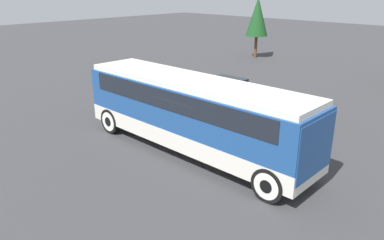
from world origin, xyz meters
name	(u,v)px	position (x,y,z in m)	size (l,w,h in m)	color
ground_plane	(192,151)	(0.00, 0.00, 0.00)	(120.00, 120.00, 0.00)	#38383A
tour_bus	(194,109)	(0.10, 0.00, 1.89)	(10.72, 2.51, 3.12)	silver
parked_car_near	(228,89)	(-3.68, 7.02, 0.64)	(4.02, 1.87, 1.28)	#7A6B5B
parked_car_mid	(272,106)	(0.22, 5.78, 0.72)	(4.41, 1.89, 1.45)	#2D5638
tree_right	(257,17)	(-10.56, 19.92, 3.80)	(2.06, 2.06, 5.59)	brown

